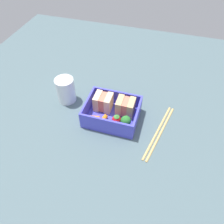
{
  "coord_description": "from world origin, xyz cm",
  "views": [
    {
      "loc": [
        12.65,
        -42.58,
        51.12
      ],
      "look_at": [
        0.0,
        0.0,
        2.7
      ],
      "focal_mm": 35.0,
      "sensor_mm": 36.0,
      "label": 1
    }
  ],
  "objects_px": {
    "carrot_stick_left": "(92,118)",
    "carrot_stick_far_left": "(103,120)",
    "drinking_glass": "(66,90)",
    "sandwich_left": "(103,102)",
    "chopstick_pair": "(159,132)",
    "broccoli_floret": "(126,121)",
    "sandwich_center_left": "(125,107)",
    "strawberry_far_left": "(117,120)"
  },
  "relations": [
    {
      "from": "carrot_stick_left",
      "to": "carrot_stick_far_left",
      "type": "xyz_separation_m",
      "value": [
        0.03,
        -0.0,
        0.0
      ]
    },
    {
      "from": "carrot_stick_far_left",
      "to": "drinking_glass",
      "type": "height_order",
      "value": "drinking_glass"
    },
    {
      "from": "sandwich_left",
      "to": "chopstick_pair",
      "type": "height_order",
      "value": "sandwich_left"
    },
    {
      "from": "sandwich_left",
      "to": "carrot_stick_left",
      "type": "height_order",
      "value": "sandwich_left"
    },
    {
      "from": "broccoli_floret",
      "to": "sandwich_left",
      "type": "bearing_deg",
      "value": 147.25
    },
    {
      "from": "chopstick_pair",
      "to": "drinking_glass",
      "type": "relative_size",
      "value": 2.59
    },
    {
      "from": "drinking_glass",
      "to": "sandwich_left",
      "type": "bearing_deg",
      "value": -5.42
    },
    {
      "from": "sandwich_center_left",
      "to": "carrot_stick_left",
      "type": "xyz_separation_m",
      "value": [
        -0.09,
        -0.05,
        -0.02
      ]
    },
    {
      "from": "sandwich_center_left",
      "to": "strawberry_far_left",
      "type": "relative_size",
      "value": 1.57
    },
    {
      "from": "drinking_glass",
      "to": "broccoli_floret",
      "type": "bearing_deg",
      "value": -17.26
    },
    {
      "from": "strawberry_far_left",
      "to": "broccoli_floret",
      "type": "bearing_deg",
      "value": -10.69
    },
    {
      "from": "broccoli_floret",
      "to": "drinking_glass",
      "type": "height_order",
      "value": "drinking_glass"
    },
    {
      "from": "carrot_stick_left",
      "to": "carrot_stick_far_left",
      "type": "bearing_deg",
      "value": -1.75
    },
    {
      "from": "sandwich_left",
      "to": "carrot_stick_left",
      "type": "bearing_deg",
      "value": -106.98
    },
    {
      "from": "carrot_stick_far_left",
      "to": "broccoli_floret",
      "type": "height_order",
      "value": "broccoli_floret"
    },
    {
      "from": "strawberry_far_left",
      "to": "drinking_glass",
      "type": "distance_m",
      "value": 0.2
    },
    {
      "from": "sandwich_left",
      "to": "carrot_stick_far_left",
      "type": "height_order",
      "value": "sandwich_left"
    },
    {
      "from": "drinking_glass",
      "to": "chopstick_pair",
      "type": "bearing_deg",
      "value": -9.24
    },
    {
      "from": "sandwich_center_left",
      "to": "drinking_glass",
      "type": "bearing_deg",
      "value": 176.47
    },
    {
      "from": "carrot_stick_left",
      "to": "strawberry_far_left",
      "type": "height_order",
      "value": "strawberry_far_left"
    },
    {
      "from": "sandwich_center_left",
      "to": "carrot_stick_far_left",
      "type": "relative_size",
      "value": 1.41
    },
    {
      "from": "chopstick_pair",
      "to": "drinking_glass",
      "type": "height_order",
      "value": "drinking_glass"
    },
    {
      "from": "chopstick_pair",
      "to": "drinking_glass",
      "type": "distance_m",
      "value": 0.32
    },
    {
      "from": "carrot_stick_left",
      "to": "chopstick_pair",
      "type": "bearing_deg",
      "value": 4.57
    },
    {
      "from": "chopstick_pair",
      "to": "broccoli_floret",
      "type": "bearing_deg",
      "value": -170.75
    },
    {
      "from": "sandwich_left",
      "to": "carrot_stick_far_left",
      "type": "relative_size",
      "value": 1.41
    },
    {
      "from": "carrot_stick_far_left",
      "to": "broccoli_floret",
      "type": "bearing_deg",
      "value": 0.83
    },
    {
      "from": "broccoli_floret",
      "to": "sandwich_center_left",
      "type": "bearing_deg",
      "value": 105.06
    },
    {
      "from": "chopstick_pair",
      "to": "sandwich_center_left",
      "type": "bearing_deg",
      "value": 161.08
    },
    {
      "from": "broccoli_floret",
      "to": "strawberry_far_left",
      "type": "bearing_deg",
      "value": 169.31
    },
    {
      "from": "strawberry_far_left",
      "to": "chopstick_pair",
      "type": "height_order",
      "value": "strawberry_far_left"
    },
    {
      "from": "broccoli_floret",
      "to": "chopstick_pair",
      "type": "bearing_deg",
      "value": 9.25
    },
    {
      "from": "strawberry_far_left",
      "to": "broccoli_floret",
      "type": "distance_m",
      "value": 0.03
    },
    {
      "from": "chopstick_pair",
      "to": "strawberry_far_left",
      "type": "bearing_deg",
      "value": -175.22
    },
    {
      "from": "sandwich_left",
      "to": "drinking_glass",
      "type": "relative_size",
      "value": 0.64
    },
    {
      "from": "sandwich_left",
      "to": "sandwich_center_left",
      "type": "relative_size",
      "value": 1.0
    },
    {
      "from": "sandwich_center_left",
      "to": "carrot_stick_far_left",
      "type": "xyz_separation_m",
      "value": [
        -0.05,
        -0.06,
        -0.02
      ]
    },
    {
      "from": "sandwich_left",
      "to": "strawberry_far_left",
      "type": "xyz_separation_m",
      "value": [
        0.06,
        -0.05,
        -0.01
      ]
    },
    {
      "from": "sandwich_left",
      "to": "broccoli_floret",
      "type": "xyz_separation_m",
      "value": [
        0.09,
        -0.05,
        -0.0
      ]
    },
    {
      "from": "carrot_stick_left",
      "to": "strawberry_far_left",
      "type": "xyz_separation_m",
      "value": [
        0.07,
        0.01,
        0.01
      ]
    },
    {
      "from": "sandwich_center_left",
      "to": "chopstick_pair",
      "type": "distance_m",
      "value": 0.12
    },
    {
      "from": "chopstick_pair",
      "to": "carrot_stick_far_left",
      "type": "bearing_deg",
      "value": -174.19
    }
  ]
}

